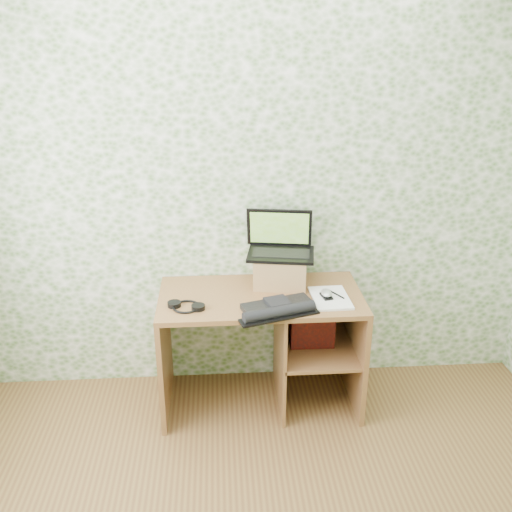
{
  "coord_description": "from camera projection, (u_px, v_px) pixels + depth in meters",
  "views": [
    {
      "loc": [
        -0.24,
        -1.56,
        2.25
      ],
      "look_at": [
        -0.03,
        1.39,
        1.02
      ],
      "focal_mm": 40.0,
      "sensor_mm": 36.0,
      "label": 1
    }
  ],
  "objects": [
    {
      "name": "pen",
      "position": [
        336.0,
        294.0,
        3.33
      ],
      "size": [
        0.08,
        0.12,
        0.01
      ],
      "primitive_type": "cylinder",
      "rotation": [
        1.57,
        0.0,
        0.53
      ],
      "color": "black",
      "rests_on": "notepad"
    },
    {
      "name": "notepad",
      "position": [
        330.0,
        298.0,
        3.31
      ],
      "size": [
        0.22,
        0.31,
        0.01
      ],
      "primitive_type": "cube",
      "rotation": [
        0.0,
        0.0,
        0.04
      ],
      "color": "white",
      "rests_on": "desk"
    },
    {
      "name": "desk",
      "position": [
        273.0,
        332.0,
        3.49
      ],
      "size": [
        1.2,
        0.6,
        0.75
      ],
      "color": "brown",
      "rests_on": "floor"
    },
    {
      "name": "wall_back",
      "position": [
        257.0,
        190.0,
        3.43
      ],
      "size": [
        3.5,
        0.0,
        3.5
      ],
      "primitive_type": "plane",
      "rotation": [
        1.57,
        0.0,
        0.0
      ],
      "color": "silver",
      "rests_on": "ground"
    },
    {
      "name": "keyboard",
      "position": [
        278.0,
        308.0,
        3.15
      ],
      "size": [
        0.46,
        0.35,
        0.06
      ],
      "rotation": [
        0.0,
        0.0,
        0.3
      ],
      "color": "black",
      "rests_on": "desk"
    },
    {
      "name": "mouse",
      "position": [
        326.0,
        294.0,
        3.3
      ],
      "size": [
        0.08,
        0.11,
        0.03
      ],
      "primitive_type": "ellipsoid",
      "rotation": [
        0.0,
        0.0,
        0.2
      ],
      "color": "silver",
      "rests_on": "notepad"
    },
    {
      "name": "headphones",
      "position": [
        186.0,
        306.0,
        3.21
      ],
      "size": [
        0.21,
        0.2,
        0.03
      ],
      "rotation": [
        0.0,
        0.0,
        -0.33
      ],
      "color": "black",
      "rests_on": "desk"
    },
    {
      "name": "red_box",
      "position": [
        313.0,
        323.0,
        3.46
      ],
      "size": [
        0.27,
        0.09,
        0.32
      ],
      "primitive_type": "cube",
      "rotation": [
        0.0,
        0.0,
        -0.02
      ],
      "color": "maroon",
      "rests_on": "desk"
    },
    {
      "name": "riser",
      "position": [
        281.0,
        270.0,
        3.47
      ],
      "size": [
        0.35,
        0.31,
        0.19
      ],
      "primitive_type": "cube",
      "rotation": [
        0.0,
        0.0,
        -0.17
      ],
      "color": "olive",
      "rests_on": "desk"
    },
    {
      "name": "laptop",
      "position": [
        280.0,
        243.0,
        3.44
      ],
      "size": [
        0.43,
        0.34,
        0.26
      ],
      "rotation": [
        0.0,
        0.0,
        -0.17
      ],
      "color": "black",
      "rests_on": "riser"
    }
  ]
}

